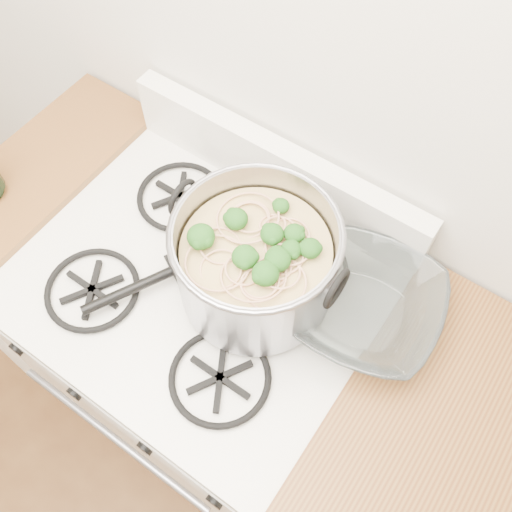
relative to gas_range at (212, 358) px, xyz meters
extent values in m
plane|color=silver|center=(0.00, 0.34, 0.91)|extent=(3.60, 0.00, 3.60)
cube|color=white|center=(0.00, 0.00, -0.03)|extent=(0.76, 0.65, 0.81)
cube|color=white|center=(0.00, 0.00, 0.44)|extent=(0.76, 0.65, 0.04)
cube|color=black|center=(0.00, -0.31, -0.02)|extent=(0.58, 0.02, 0.46)
cube|color=black|center=(0.00, 0.00, 0.48)|extent=(0.60, 0.56, 0.02)
cylinder|color=black|center=(-0.28, -0.32, 0.34)|extent=(0.04, 0.03, 0.04)
cylinder|color=black|center=(-0.10, -0.32, 0.34)|extent=(0.04, 0.03, 0.04)
cylinder|color=black|center=(0.10, -0.32, 0.34)|extent=(0.04, 0.03, 0.04)
cylinder|color=black|center=(0.28, -0.32, 0.34)|extent=(0.04, 0.03, 0.04)
cube|color=silver|center=(-0.51, 0.00, 0.00)|extent=(0.25, 0.65, 0.88)
cube|color=#5C3116|center=(-0.51, 0.00, 0.46)|extent=(0.25, 0.65, 0.04)
cylinder|color=#94959D|center=(0.12, 0.06, 0.59)|extent=(0.32, 0.32, 0.21)
torus|color=#94959D|center=(0.12, 0.06, 0.69)|extent=(0.33, 0.33, 0.01)
torus|color=black|center=(-0.06, 0.06, 0.67)|extent=(0.01, 0.08, 0.08)
torus|color=black|center=(0.29, 0.06, 0.67)|extent=(0.01, 0.08, 0.08)
cylinder|color=tan|center=(0.12, 0.06, 0.56)|extent=(0.29, 0.29, 0.15)
sphere|color=#1E5215|center=(0.12, 0.06, 0.66)|extent=(0.04, 0.04, 0.04)
sphere|color=#1E5215|center=(0.12, 0.06, 0.66)|extent=(0.04, 0.04, 0.04)
sphere|color=#1E5215|center=(0.12, 0.06, 0.66)|extent=(0.04, 0.04, 0.04)
sphere|color=#1E5215|center=(0.12, 0.06, 0.66)|extent=(0.04, 0.04, 0.04)
sphere|color=#1E5215|center=(0.12, 0.06, 0.66)|extent=(0.04, 0.04, 0.04)
sphere|color=#1E5215|center=(0.12, 0.06, 0.66)|extent=(0.04, 0.04, 0.04)
sphere|color=#1E5215|center=(0.12, 0.06, 0.66)|extent=(0.04, 0.04, 0.04)
sphere|color=#1E5215|center=(0.12, 0.06, 0.66)|extent=(0.04, 0.04, 0.04)
sphere|color=#1E5215|center=(0.12, 0.06, 0.66)|extent=(0.04, 0.04, 0.04)
sphere|color=#1E5215|center=(0.12, 0.06, 0.66)|extent=(0.04, 0.04, 0.04)
sphere|color=#1E5215|center=(0.12, 0.06, 0.66)|extent=(0.04, 0.04, 0.04)
imported|color=white|center=(0.33, 0.13, 0.50)|extent=(0.14, 0.14, 0.03)
camera|label=1|loc=(0.43, -0.40, 1.56)|focal=40.00mm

